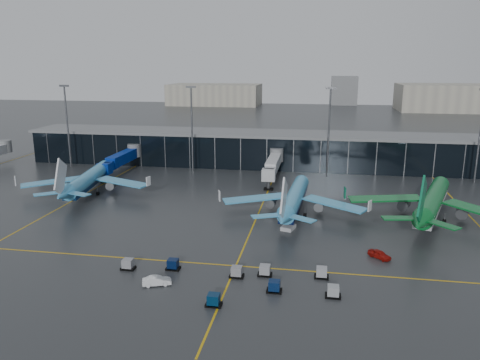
% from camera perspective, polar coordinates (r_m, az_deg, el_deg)
% --- Properties ---
extents(ground, '(600.00, 600.00, 0.00)m').
position_cam_1_polar(ground, '(92.51, -4.98, -6.16)').
color(ground, '#282B2D').
rests_on(ground, ground).
extents(terminal_pier, '(142.00, 17.00, 10.70)m').
position_cam_1_polar(terminal_pier, '(149.96, 0.97, 3.89)').
color(terminal_pier, black).
rests_on(terminal_pier, ground).
extents(jet_bridges, '(94.00, 27.50, 7.20)m').
position_cam_1_polar(jet_bridges, '(141.95, -14.37, 2.51)').
color(jet_bridges, '#595B60').
rests_on(jet_bridges, ground).
extents(flood_masts, '(203.00, 0.50, 25.50)m').
position_cam_1_polar(flood_masts, '(136.22, 2.30, 6.42)').
color(flood_masts, '#595B60').
rests_on(flood_masts, ground).
extents(distant_hangars, '(260.00, 71.00, 22.00)m').
position_cam_1_polar(distant_hangars, '(355.77, 14.37, 9.89)').
color(distant_hangars, '#B2AD99').
rests_on(distant_hangars, ground).
extents(taxi_lines, '(220.00, 120.00, 0.02)m').
position_cam_1_polar(taxi_lines, '(100.49, 2.10, -4.44)').
color(taxi_lines, gold).
rests_on(taxi_lines, ground).
extents(airliner_arkefly, '(39.27, 43.13, 11.76)m').
position_cam_1_polar(airliner_arkefly, '(122.69, -18.05, 1.12)').
color(airliner_arkefly, '#419FD5').
rests_on(airliner_arkefly, ground).
extents(airliner_klm_near, '(35.06, 39.29, 11.43)m').
position_cam_1_polar(airliner_klm_near, '(101.50, 6.70, -0.98)').
color(airliner_klm_near, '#43A6DD').
rests_on(airliner_klm_near, ground).
extents(airliner_aer_lingus, '(47.22, 50.34, 12.59)m').
position_cam_1_polar(airliner_aer_lingus, '(105.16, 22.54, -1.12)').
color(airliner_aer_lingus, '#0C6B2A').
rests_on(airliner_aer_lingus, ground).
extents(baggage_carts, '(34.16, 12.59, 1.70)m').
position_cam_1_polar(baggage_carts, '(71.32, 0.17, -11.81)').
color(baggage_carts, black).
rests_on(baggage_carts, ground).
extents(mobile_airstair, '(3.02, 3.69, 3.45)m').
position_cam_1_polar(mobile_airstair, '(93.04, 5.92, -5.55)').
color(mobile_airstair, silver).
rests_on(mobile_airstair, ground).
extents(service_van_red, '(4.07, 3.96, 1.38)m').
position_cam_1_polar(service_van_red, '(82.82, 16.64, -8.68)').
color(service_van_red, '#A0120C').
rests_on(service_van_red, ground).
extents(service_van_white, '(4.48, 2.84, 1.39)m').
position_cam_1_polar(service_van_white, '(71.57, -10.10, -12.00)').
color(service_van_white, white).
rests_on(service_van_white, ground).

